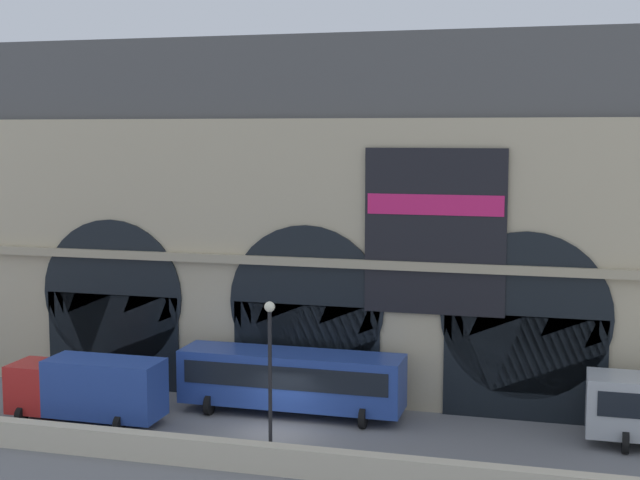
% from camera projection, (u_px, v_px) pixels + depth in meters
% --- Properties ---
extents(ground_plane, '(200.00, 200.00, 0.00)m').
position_uv_depth(ground_plane, '(276.00, 433.00, 41.73)').
color(ground_plane, slate).
extents(quay_parapet_wall, '(90.00, 0.70, 1.17)m').
position_uv_depth(quay_parapet_wall, '(240.00, 456.00, 37.16)').
color(quay_parapet_wall, beige).
rests_on(quay_parapet_wall, ground).
extents(station_building, '(45.47, 4.51, 18.58)m').
position_uv_depth(station_building, '(318.00, 224.00, 47.41)').
color(station_building, '#BCAD8C').
rests_on(station_building, ground).
extents(box_truck_midwest, '(7.50, 2.91, 3.12)m').
position_uv_depth(box_truck_midwest, '(88.00, 388.00, 43.08)').
color(box_truck_midwest, red).
rests_on(box_truck_midwest, ground).
extents(bus_center, '(11.00, 3.25, 3.10)m').
position_uv_depth(bus_center, '(291.00, 379.00, 44.29)').
color(bus_center, '#28479E').
rests_on(bus_center, ground).
extents(street_lamp_quayside, '(0.44, 0.44, 6.90)m').
position_uv_depth(street_lamp_quayside, '(270.00, 361.00, 37.19)').
color(street_lamp_quayside, black).
rests_on(street_lamp_quayside, ground).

